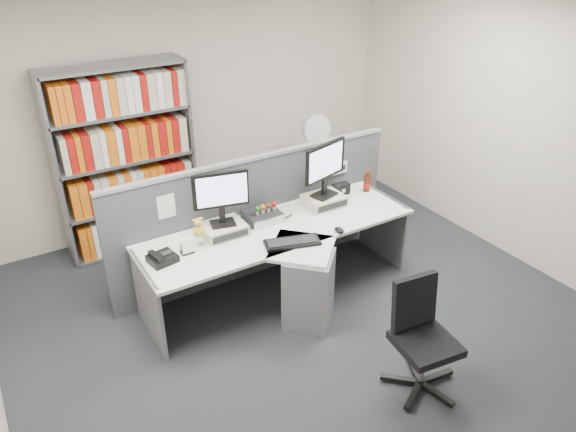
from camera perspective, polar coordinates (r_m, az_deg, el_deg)
ground at (r=4.87m, az=4.09°, el=-12.74°), size 5.50×5.50×0.00m
room_shell at (r=3.92m, az=4.99°, el=7.31°), size 5.04×5.54×2.72m
partition at (r=5.37m, az=-3.29°, el=0.08°), size 3.00×0.08×1.27m
desk at (r=4.98m, az=0.33°, el=-4.95°), size 2.60×1.20×0.72m
monitor_riser_left at (r=4.91m, az=-6.80°, el=-1.38°), size 0.38×0.31×0.10m
monitor_riser_right at (r=5.39m, az=3.80°, el=1.66°), size 0.38×0.31×0.10m
monitor_left at (r=4.75m, az=-7.04°, el=2.29°), size 0.49×0.20×0.50m
monitor_right at (r=5.24m, az=3.92°, el=5.32°), size 0.52×0.23×0.54m
desktop_pc at (r=5.11m, az=-2.70°, el=-0.01°), size 0.32×0.29×0.08m
figurines at (r=5.07m, az=-2.34°, el=0.93°), size 0.23×0.05×0.09m
keyboard at (r=4.75m, az=0.44°, el=-2.77°), size 0.52×0.32×0.03m
mouse at (r=4.94m, az=5.39°, el=-1.47°), size 0.07×0.11×0.04m
desk_phone at (r=4.62m, az=-13.09°, el=-4.33°), size 0.25×0.23×0.09m
desk_calendar at (r=4.68m, az=-10.56°, el=-3.26°), size 0.11×0.08×0.13m
plush_toy at (r=4.70m, az=-9.38°, el=-1.31°), size 0.10×0.10×0.18m
speaker at (r=5.62m, az=5.56°, el=2.84°), size 0.17×0.10×0.12m
cola_bottle at (r=5.71m, az=8.28°, el=3.43°), size 0.07×0.07×0.24m
shelving_unit at (r=5.96m, az=-16.67°, el=5.36°), size 1.41×0.40×2.00m
filing_cabinet at (r=6.63m, az=2.80°, el=3.01°), size 0.45×0.61×0.70m
desk_fan at (r=6.36m, az=2.95°, el=8.75°), size 0.34×0.20×0.57m
office_chair at (r=4.30m, az=13.75°, el=-11.87°), size 0.58×0.59×0.89m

